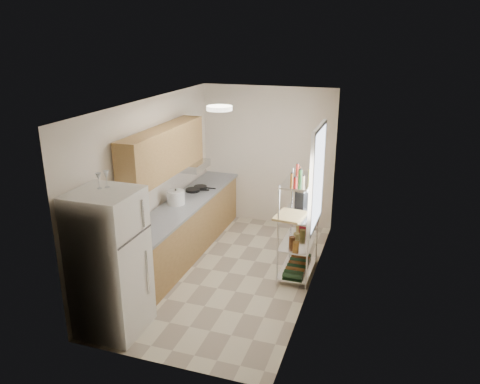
# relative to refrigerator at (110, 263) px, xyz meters

# --- Properties ---
(room) EXTENTS (2.52, 4.42, 2.62)m
(room) POSITION_rel_refrigerator_xyz_m (0.87, 1.76, 0.40)
(room) COLOR beige
(room) RESTS_ON ground
(counter_run) EXTENTS (0.63, 3.51, 0.90)m
(counter_run) POSITION_rel_refrigerator_xyz_m (-0.05, 2.20, -0.45)
(counter_run) COLOR #A47D46
(counter_run) RESTS_ON ground
(upper_cabinets) EXTENTS (0.33, 2.20, 0.72)m
(upper_cabinets) POSITION_rel_refrigerator_xyz_m (-0.19, 1.86, 0.91)
(upper_cabinets) COLOR #A47D46
(upper_cabinets) RESTS_ON room
(range_hood) EXTENTS (0.50, 0.60, 0.12)m
(range_hood) POSITION_rel_refrigerator_xyz_m (-0.13, 2.66, 0.49)
(range_hood) COLOR #B7BABC
(range_hood) RESTS_ON room
(window) EXTENTS (0.06, 1.00, 1.46)m
(window) POSITION_rel_refrigerator_xyz_m (2.09, 2.11, 0.65)
(window) COLOR white
(window) RESTS_ON room
(bakers_rack) EXTENTS (0.45, 0.90, 1.73)m
(bakers_rack) POSITION_rel_refrigerator_xyz_m (1.87, 2.06, 0.21)
(bakers_rack) COLOR silver
(bakers_rack) RESTS_ON ground
(ceiling_dome) EXTENTS (0.34, 0.34, 0.05)m
(ceiling_dome) POSITION_rel_refrigerator_xyz_m (0.87, 1.46, 1.67)
(ceiling_dome) COLOR white
(ceiling_dome) RESTS_ON room
(refrigerator) EXTENTS (0.74, 0.74, 1.80)m
(refrigerator) POSITION_rel_refrigerator_xyz_m (0.00, 0.00, 0.00)
(refrigerator) COLOR white
(refrigerator) RESTS_ON ground
(wine_glass_a) EXTENTS (0.07, 0.07, 0.20)m
(wine_glass_a) POSITION_rel_refrigerator_xyz_m (-0.03, 0.14, 1.00)
(wine_glass_a) COLOR silver
(wine_glass_a) RESTS_ON refrigerator
(wine_glass_b) EXTENTS (0.07, 0.07, 0.19)m
(wine_glass_b) POSITION_rel_refrigerator_xyz_m (-0.10, 0.08, 0.99)
(wine_glass_b) COLOR silver
(wine_glass_b) RESTS_ON refrigerator
(rice_cooker) EXTENTS (0.28, 0.28, 0.22)m
(rice_cooker) POSITION_rel_refrigerator_xyz_m (-0.13, 2.08, 0.11)
(rice_cooker) COLOR silver
(rice_cooker) RESTS_ON counter_run
(frying_pan_large) EXTENTS (0.31, 0.31, 0.04)m
(frying_pan_large) POSITION_rel_refrigerator_xyz_m (-0.13, 2.74, 0.02)
(frying_pan_large) COLOR black
(frying_pan_large) RESTS_ON counter_run
(frying_pan_small) EXTENTS (0.24, 0.24, 0.05)m
(frying_pan_small) POSITION_rel_refrigerator_xyz_m (-0.06, 2.91, 0.02)
(frying_pan_small) COLOR black
(frying_pan_small) RESTS_ON counter_run
(cutting_board) EXTENTS (0.43, 0.53, 0.03)m
(cutting_board) POSITION_rel_refrigerator_xyz_m (1.78, 1.84, 0.13)
(cutting_board) COLOR tan
(cutting_board) RESTS_ON bakers_rack
(espresso_machine) EXTENTS (0.20, 0.25, 0.26)m
(espresso_machine) POSITION_rel_refrigerator_xyz_m (1.85, 2.35, 0.24)
(espresso_machine) COLOR black
(espresso_machine) RESTS_ON bakers_rack
(storage_bag) EXTENTS (0.13, 0.16, 0.17)m
(storage_bag) POSITION_rel_refrigerator_xyz_m (1.87, 2.37, -0.26)
(storage_bag) COLOR maroon
(storage_bag) RESTS_ON bakers_rack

